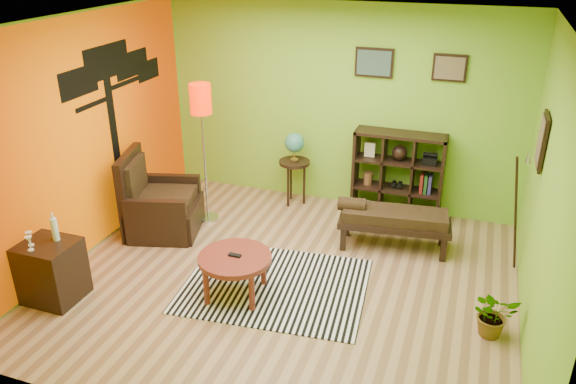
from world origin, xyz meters
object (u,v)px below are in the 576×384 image
(cube_shelf, at_px, (399,176))
(potted_plant, at_px, (493,318))
(floor_lamp, at_px, (201,112))
(globe_table, at_px, (295,151))
(side_cabinet, at_px, (52,271))
(armchair, at_px, (159,208))
(bench, at_px, (391,218))
(coffee_table, at_px, (235,261))

(cube_shelf, xyz_separation_m, potted_plant, (1.31, -2.25, -0.42))
(floor_lamp, relative_size, globe_table, 1.77)
(floor_lamp, xyz_separation_m, cube_shelf, (2.41, 0.96, -0.92))
(side_cabinet, relative_size, cube_shelf, 0.82)
(armchair, height_order, bench, armchair)
(globe_table, height_order, cube_shelf, cube_shelf)
(cube_shelf, distance_m, bench, 0.92)
(armchair, xyz_separation_m, cube_shelf, (2.85, 1.46, 0.27))
(side_cabinet, xyz_separation_m, globe_table, (1.66, 3.07, 0.47))
(bench, height_order, potted_plant, bench)
(side_cabinet, height_order, floor_lamp, floor_lamp)
(coffee_table, height_order, cube_shelf, cube_shelf)
(armchair, bearing_deg, potted_plant, -10.75)
(armchair, height_order, potted_plant, armchair)
(armchair, relative_size, side_cabinet, 1.11)
(globe_table, bearing_deg, coffee_table, -86.58)
(cube_shelf, bearing_deg, side_cabinet, -134.61)
(cube_shelf, bearing_deg, globe_table, -176.58)
(bench, bearing_deg, floor_lamp, -178.52)
(side_cabinet, bearing_deg, globe_table, 61.62)
(armchair, xyz_separation_m, bench, (2.93, 0.56, 0.07))
(side_cabinet, bearing_deg, floor_lamp, 72.12)
(armchair, bearing_deg, bench, 10.84)
(coffee_table, bearing_deg, bench, 48.36)
(cube_shelf, bearing_deg, potted_plant, -59.83)
(globe_table, distance_m, cube_shelf, 1.47)
(side_cabinet, distance_m, bench, 3.91)
(coffee_table, bearing_deg, armchair, 146.95)
(globe_table, bearing_deg, side_cabinet, -118.38)
(floor_lamp, distance_m, cube_shelf, 2.75)
(side_cabinet, bearing_deg, armchair, 81.25)
(side_cabinet, bearing_deg, bench, 35.31)
(globe_table, xyz_separation_m, bench, (1.53, -0.81, -0.41))
(potted_plant, bearing_deg, floor_lamp, 160.89)
(floor_lamp, xyz_separation_m, globe_table, (0.95, 0.88, -0.72))
(armchair, xyz_separation_m, side_cabinet, (-0.26, -1.70, 0.01))
(armchair, relative_size, cube_shelf, 0.90)
(coffee_table, bearing_deg, globe_table, 93.42)
(coffee_table, height_order, floor_lamp, floor_lamp)
(coffee_table, height_order, potted_plant, coffee_table)
(coffee_table, bearing_deg, potted_plant, 4.61)
(coffee_table, xyz_separation_m, floor_lamp, (-1.09, 1.50, 1.11))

